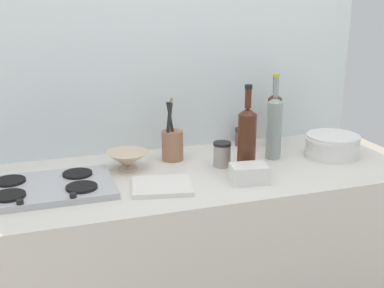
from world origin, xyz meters
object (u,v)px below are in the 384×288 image
wine_bottle_mid_right (274,118)px  mixing_bowl (127,160)px  stovetop_hob (46,188)px  condiment_jar_rear (222,154)px  plate_stack (332,146)px  wine_bottle_leftmost (274,126)px  wine_bottle_mid_left (247,138)px  utensil_crock (172,144)px  condiment_jar_front (242,137)px  cutting_board (162,186)px  butter_dish (249,173)px

wine_bottle_mid_right → mixing_bowl: 0.74m
stovetop_hob → condiment_jar_rear: size_ratio=4.74×
plate_stack → condiment_jar_rear: 0.52m
wine_bottle_leftmost → wine_bottle_mid_left: bearing=-149.3°
wine_bottle_leftmost → wine_bottle_mid_right: bearing=62.6°
stovetop_hob → utensil_crock: 0.58m
condiment_jar_front → mixing_bowl: bearing=-164.6°
cutting_board → plate_stack: bearing=9.2°
plate_stack → wine_bottle_mid_left: size_ratio=0.67×
cutting_board → utensil_crock: bearing=67.1°
wine_bottle_mid_right → condiment_jar_front: size_ratio=4.03×
stovetop_hob → cutting_board: (0.41, -0.11, -0.01)m
wine_bottle_mid_right → cutting_board: wine_bottle_mid_right is taller
butter_dish → condiment_jar_front: size_ratio=1.66×
stovetop_hob → plate_stack: bearing=1.2°
wine_bottle_mid_right → wine_bottle_mid_left: bearing=-134.2°
condiment_jar_front → stovetop_hob: bearing=-161.8°
stovetop_hob → wine_bottle_mid_right: bearing=13.3°
wine_bottle_mid_left → condiment_jar_front: 0.36m
wine_bottle_mid_left → condiment_jar_rear: bearing=134.9°
butter_dish → stovetop_hob: bearing=168.8°
butter_dish → cutting_board: 0.34m
plate_stack → wine_bottle_mid_right: bearing=128.0°
stovetop_hob → butter_dish: 0.77m
wine_bottle_mid_right → butter_dish: bearing=-127.7°
plate_stack → cutting_board: 0.84m
butter_dish → cutting_board: bearing=173.0°
utensil_crock → condiment_jar_front: utensil_crock is taller
plate_stack → stovetop_hob: bearing=-178.8°
utensil_crock → condiment_jar_rear: bearing=-39.8°
plate_stack → utensil_crock: (-0.69, 0.18, 0.02)m
mixing_bowl → condiment_jar_rear: bearing=-12.7°
stovetop_hob → cutting_board: stovetop_hob is taller
butter_dish → condiment_jar_rear: 0.21m
condiment_jar_front → condiment_jar_rear: bearing=-129.2°
wine_bottle_leftmost → condiment_jar_front: size_ratio=4.47×
mixing_bowl → butter_dish: size_ratio=1.28×
wine_bottle_leftmost → wine_bottle_mid_left: (-0.18, -0.11, -0.01)m
condiment_jar_front → utensil_crock: bearing=-164.8°
condiment_jar_rear → cutting_board: (-0.31, -0.16, -0.04)m
wine_bottle_leftmost → utensil_crock: size_ratio=1.37×
wine_bottle_leftmost → wine_bottle_mid_right: 0.19m
wine_bottle_mid_right → butter_dish: (-0.31, -0.40, -0.10)m
wine_bottle_leftmost → wine_bottle_mid_left: 0.21m
stovetop_hob → butter_dish: butter_dish is taller
wine_bottle_leftmost → condiment_jar_rear: 0.27m
mixing_bowl → stovetop_hob: bearing=-157.0°
stovetop_hob → wine_bottle_mid_right: 1.10m
wine_bottle_mid_right → cutting_board: bearing=-151.0°
mixing_bowl → butter_dish: bearing=-34.8°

